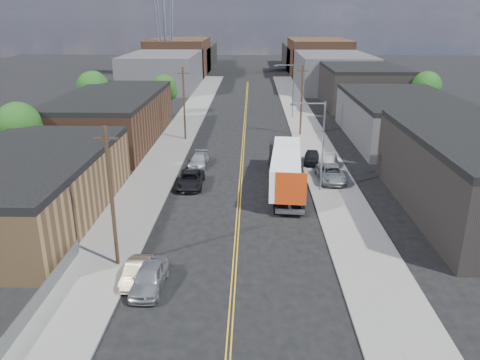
# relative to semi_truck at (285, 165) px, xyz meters

# --- Properties ---
(ground) EXTENTS (260.00, 260.00, 0.00)m
(ground) POSITION_rel_semi_truck_xyz_m (-4.50, 33.75, -2.34)
(ground) COLOR black
(ground) RESTS_ON ground
(centerline) EXTENTS (0.32, 120.00, 0.01)m
(centerline) POSITION_rel_semi_truck_xyz_m (-4.50, 18.75, -2.34)
(centerline) COLOR gold
(centerline) RESTS_ON ground
(sidewalk_left) EXTENTS (5.00, 140.00, 0.15)m
(sidewalk_left) POSITION_rel_semi_truck_xyz_m (-14.00, 18.75, -2.27)
(sidewalk_left) COLOR slate
(sidewalk_left) RESTS_ON ground
(sidewalk_right) EXTENTS (5.00, 140.00, 0.15)m
(sidewalk_right) POSITION_rel_semi_truck_xyz_m (5.00, 18.75, -2.27)
(sidewalk_right) COLOR slate
(sidewalk_right) RESTS_ON ground
(warehouse_tan) EXTENTS (12.00, 22.00, 5.60)m
(warehouse_tan) POSITION_rel_semi_truck_xyz_m (-22.50, -8.25, 0.46)
(warehouse_tan) COLOR brown
(warehouse_tan) RESTS_ON ground
(warehouse_brown) EXTENTS (12.00, 26.00, 6.60)m
(warehouse_brown) POSITION_rel_semi_truck_xyz_m (-22.50, 17.75, 0.96)
(warehouse_brown) COLOR #472B1C
(warehouse_brown) RESTS_ON ground
(industrial_right_b) EXTENTS (14.00, 24.00, 6.10)m
(industrial_right_b) POSITION_rel_semi_truck_xyz_m (17.50, 19.75, 0.71)
(industrial_right_b) COLOR #353538
(industrial_right_b) RESTS_ON ground
(industrial_right_c) EXTENTS (14.00, 22.00, 7.60)m
(industrial_right_c) POSITION_rel_semi_truck_xyz_m (17.50, 45.75, 1.46)
(industrial_right_c) COLOR black
(industrial_right_c) RESTS_ON ground
(skyline_left_a) EXTENTS (16.00, 30.00, 8.00)m
(skyline_left_a) POSITION_rel_semi_truck_xyz_m (-24.50, 68.75, 1.66)
(skyline_left_a) COLOR #353538
(skyline_left_a) RESTS_ON ground
(skyline_right_a) EXTENTS (16.00, 30.00, 8.00)m
(skyline_right_a) POSITION_rel_semi_truck_xyz_m (15.50, 68.75, 1.66)
(skyline_right_a) COLOR #353538
(skyline_right_a) RESTS_ON ground
(skyline_left_b) EXTENTS (16.00, 26.00, 10.00)m
(skyline_left_b) POSITION_rel_semi_truck_xyz_m (-24.50, 93.75, 2.66)
(skyline_left_b) COLOR #472B1C
(skyline_left_b) RESTS_ON ground
(skyline_right_b) EXTENTS (16.00, 26.00, 10.00)m
(skyline_right_b) POSITION_rel_semi_truck_xyz_m (15.50, 93.75, 2.66)
(skyline_right_b) COLOR #472B1C
(skyline_right_b) RESTS_ON ground
(skyline_left_c) EXTENTS (16.00, 40.00, 7.00)m
(skyline_left_c) POSITION_rel_semi_truck_xyz_m (-24.50, 113.75, 1.16)
(skyline_left_c) COLOR black
(skyline_left_c) RESTS_ON ground
(skyline_right_c) EXTENTS (16.00, 40.00, 7.00)m
(skyline_right_c) POSITION_rel_semi_truck_xyz_m (15.50, 113.75, 1.16)
(skyline_right_c) COLOR black
(skyline_right_c) RESTS_ON ground
(streetlight_near) EXTENTS (3.39, 0.25, 9.00)m
(streetlight_near) POSITION_rel_semi_truck_xyz_m (3.10, -1.25, 2.98)
(streetlight_near) COLOR gray
(streetlight_near) RESTS_ON ground
(streetlight_far) EXTENTS (3.39, 0.25, 9.00)m
(streetlight_far) POSITION_rel_semi_truck_xyz_m (3.10, 33.75, 2.98)
(streetlight_far) COLOR gray
(streetlight_far) RESTS_ON ground
(utility_pole_left_near) EXTENTS (1.60, 0.26, 10.00)m
(utility_pole_left_near) POSITION_rel_semi_truck_xyz_m (-12.70, -16.25, 2.79)
(utility_pole_left_near) COLOR black
(utility_pole_left_near) RESTS_ON ground
(utility_pole_left_far) EXTENTS (1.60, 0.26, 10.00)m
(utility_pole_left_far) POSITION_rel_semi_truck_xyz_m (-12.70, 18.75, 2.79)
(utility_pole_left_far) COLOR black
(utility_pole_left_far) RESTS_ON ground
(utility_pole_right) EXTENTS (1.60, 0.26, 10.00)m
(utility_pole_right) POSITION_rel_semi_truck_xyz_m (3.70, 21.75, 2.79)
(utility_pole_right) COLOR black
(utility_pole_right) RESTS_ON ground
(chainlink_fence) EXTENTS (0.05, 16.00, 1.22)m
(chainlink_fence) POSITION_rel_semi_truck_xyz_m (-16.00, -22.75, -1.69)
(chainlink_fence) COLOR slate
(chainlink_fence) RESTS_ON ground
(tree_left_near) EXTENTS (4.85, 4.76, 7.91)m
(tree_left_near) POSITION_rel_semi_truck_xyz_m (-28.44, 3.75, 2.83)
(tree_left_near) COLOR black
(tree_left_near) RESTS_ON ground
(tree_left_mid) EXTENTS (5.10, 5.04, 8.37)m
(tree_left_mid) POSITION_rel_semi_truck_xyz_m (-28.44, 28.75, 3.14)
(tree_left_mid) COLOR black
(tree_left_mid) RESTS_ON ground
(tree_left_far) EXTENTS (4.35, 4.20, 6.97)m
(tree_left_far) POSITION_rel_semi_truck_xyz_m (-18.44, 35.75, 2.22)
(tree_left_far) COLOR black
(tree_left_far) RESTS_ON ground
(tree_right_far) EXTENTS (4.85, 4.76, 7.91)m
(tree_right_far) POSITION_rel_semi_truck_xyz_m (25.56, 33.75, 2.83)
(tree_right_far) COLOR black
(tree_right_far) RESTS_ON ground
(semi_truck) EXTENTS (3.70, 15.90, 4.12)m
(semi_truck) POSITION_rel_semi_truck_xyz_m (0.00, 0.00, 0.00)
(semi_truck) COLOR white
(semi_truck) RESTS_ON ground
(car_left_a) EXTENTS (2.05, 4.73, 1.59)m
(car_left_a) POSITION_rel_semi_truck_xyz_m (-9.85, -19.10, -1.55)
(car_left_a) COLOR #A8AAAD
(car_left_a) RESTS_ON ground
(car_left_b) EXTENTS (1.53, 4.03, 1.31)m
(car_left_b) POSITION_rel_semi_truck_xyz_m (-10.90, -18.25, -1.69)
(car_left_b) COLOR #957F61
(car_left_b) RESTS_ON ground
(car_left_c) EXTENTS (2.57, 5.49, 1.52)m
(car_left_c) POSITION_rel_semi_truck_xyz_m (-9.57, -0.25, -1.58)
(car_left_c) COLOR black
(car_left_c) RESTS_ON ground
(car_left_d) EXTENTS (2.12, 4.80, 1.37)m
(car_left_d) POSITION_rel_semi_truck_xyz_m (-9.50, 6.84, -1.66)
(car_left_d) COLOR #B7BABC
(car_left_d) RESTS_ON ground
(car_right_lot_a) EXTENTS (2.80, 5.75, 1.57)m
(car_right_lot_a) POSITION_rel_semi_truck_xyz_m (5.00, 1.60, -1.41)
(car_right_lot_a) COLOR #A0A3A5
(car_right_lot_a) RESTS_ON sidewalk_right
(car_right_lot_b) EXTENTS (3.41, 5.09, 1.37)m
(car_right_lot_b) POSITION_rel_semi_truck_xyz_m (5.18, 5.56, -1.51)
(car_right_lot_b) COLOR silver
(car_right_lot_b) RESTS_ON sidewalk_right
(car_right_lot_c) EXTENTS (2.33, 4.48, 1.45)m
(car_right_lot_c) POSITION_rel_semi_truck_xyz_m (3.70, 7.75, -1.47)
(car_right_lot_c) COLOR black
(car_right_lot_c) RESTS_ON sidewalk_right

